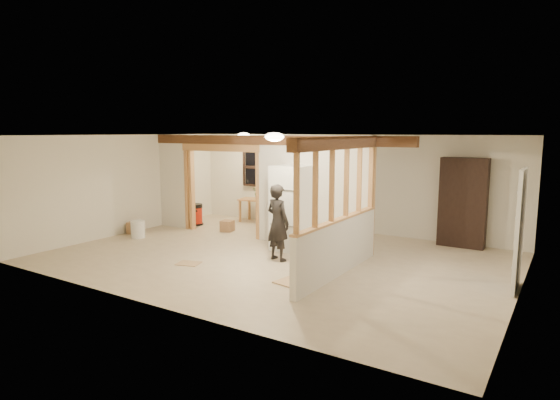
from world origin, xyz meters
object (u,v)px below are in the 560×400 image
Objects in this scene: bookshelf at (463,203)px; work_table at (259,211)px; refrigerator at (292,208)px; shop_vac at (195,214)px; woman at (278,223)px.

work_table is at bearing -178.80° from bookshelf.
refrigerator is 3.09× the size of shop_vac.
bookshelf is (6.78, 1.35, 0.70)m from shop_vac.
woman is 4.31m from shop_vac.
shop_vac is 0.30× the size of bookshelf.
shop_vac is (-3.89, 1.81, -0.47)m from woman.
bookshelf is (3.10, 2.24, 0.08)m from refrigerator.
bookshelf reaches higher than woman.
refrigerator is 0.92× the size of bookshelf.
bookshelf reaches higher than refrigerator.
woman is at bearing -24.92° from shop_vac.
refrigerator is 0.95m from woman.
bookshelf reaches higher than work_table.
woman reaches higher than shop_vac.
woman is 1.43× the size of work_table.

